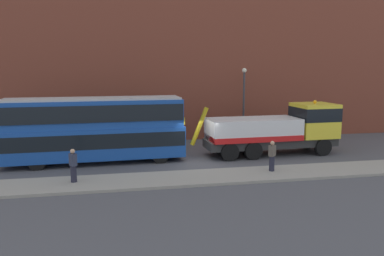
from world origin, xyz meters
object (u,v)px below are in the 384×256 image
(street_lamp, at_px, (244,98))
(pedestrian_onlooker, at_px, (73,166))
(recovery_tow_truck, at_px, (278,129))
(double_decker_bus, at_px, (95,127))
(pedestrian_bystander, at_px, (272,156))

(street_lamp, bearing_deg, pedestrian_onlooker, -142.23)
(recovery_tow_truck, xyz_separation_m, street_lamp, (-0.81, 4.83, 1.71))
(recovery_tow_truck, height_order, street_lamp, street_lamp)
(double_decker_bus, relative_size, pedestrian_onlooker, 6.50)
(double_decker_bus, relative_size, pedestrian_bystander, 6.50)
(pedestrian_onlooker, xyz_separation_m, pedestrian_bystander, (10.68, 0.05, 0.00))
(recovery_tow_truck, distance_m, pedestrian_bystander, 5.14)
(recovery_tow_truck, height_order, double_decker_bus, double_decker_bus)
(pedestrian_onlooker, bearing_deg, pedestrian_bystander, -32.22)
(recovery_tow_truck, xyz_separation_m, double_decker_bus, (-12.07, -0.02, 0.47))
(recovery_tow_truck, relative_size, street_lamp, 1.75)
(double_decker_bus, xyz_separation_m, pedestrian_onlooker, (-0.88, -4.57, -1.25))
(recovery_tow_truck, bearing_deg, street_lamp, 97.44)
(street_lamp, bearing_deg, pedestrian_bystander, -98.94)
(recovery_tow_truck, bearing_deg, pedestrian_onlooker, -162.54)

